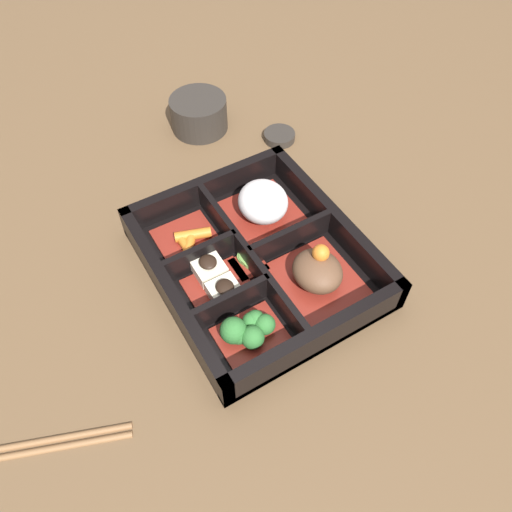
{
  "coord_description": "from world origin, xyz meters",
  "views": [
    {
      "loc": [
        0.32,
        -0.19,
        0.51
      ],
      "look_at": [
        0.0,
        0.0,
        0.03
      ],
      "focal_mm": 35.0,
      "sensor_mm": 36.0,
      "label": 1
    }
  ],
  "objects_px": {
    "tea_cup": "(199,113)",
    "bowl_rice": "(263,204)",
    "chopsticks": "(12,450)",
    "sauce_dish": "(279,136)"
  },
  "relations": [
    {
      "from": "bowl_rice",
      "to": "sauce_dish",
      "type": "distance_m",
      "value": 0.18
    },
    {
      "from": "chopsticks",
      "to": "sauce_dish",
      "type": "relative_size",
      "value": 4.6
    },
    {
      "from": "chopsticks",
      "to": "tea_cup",
      "type": "bearing_deg",
      "value": 132.66
    },
    {
      "from": "chopsticks",
      "to": "sauce_dish",
      "type": "distance_m",
      "value": 0.55
    },
    {
      "from": "bowl_rice",
      "to": "tea_cup",
      "type": "bearing_deg",
      "value": 175.08
    },
    {
      "from": "tea_cup",
      "to": "sauce_dish",
      "type": "distance_m",
      "value": 0.13
    },
    {
      "from": "tea_cup",
      "to": "sauce_dish",
      "type": "bearing_deg",
      "value": 46.27
    },
    {
      "from": "tea_cup",
      "to": "chopsticks",
      "type": "bearing_deg",
      "value": -47.34
    },
    {
      "from": "chopsticks",
      "to": "sauce_dish",
      "type": "xyz_separation_m",
      "value": [
        -0.27,
        0.48,
        0.0
      ]
    },
    {
      "from": "tea_cup",
      "to": "bowl_rice",
      "type": "bearing_deg",
      "value": -4.92
    }
  ]
}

